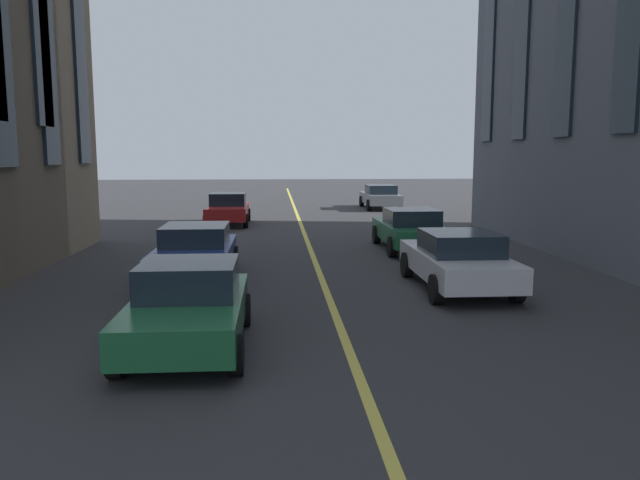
% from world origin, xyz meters
% --- Properties ---
extents(lane_centre_line, '(80.00, 0.16, 0.01)m').
position_xyz_m(lane_centre_line, '(20.00, 0.00, 0.00)').
color(lane_centre_line, '#D8C64C').
rests_on(lane_centre_line, ground_plane).
extents(car_blue_mid, '(4.40, 1.95, 1.37)m').
position_xyz_m(car_blue_mid, '(18.90, 3.17, 0.70)').
color(car_blue_mid, navy).
rests_on(car_blue_mid, ground_plane).
extents(car_grey_parked_a, '(4.40, 1.95, 1.37)m').
position_xyz_m(car_grey_parked_a, '(38.61, -4.90, 0.70)').
color(car_grey_parked_a, slate).
rests_on(car_grey_parked_a, ground_plane).
extents(car_red_trailing, '(3.90, 1.89, 1.40)m').
position_xyz_m(car_red_trailing, '(31.22, 3.25, 0.70)').
color(car_red_trailing, '#B21E1E').
rests_on(car_red_trailing, ground_plane).
extents(car_white_oncoming, '(4.40, 1.95, 1.37)m').
position_xyz_m(car_white_oncoming, '(17.36, -3.07, 0.70)').
color(car_white_oncoming, silver).
rests_on(car_white_oncoming, ground_plane).
extents(car_green_far, '(4.40, 1.95, 1.37)m').
position_xyz_m(car_green_far, '(23.31, -3.26, 0.70)').
color(car_green_far, '#1E6038').
rests_on(car_green_far, ground_plane).
extents(car_green_near, '(3.90, 1.89, 1.40)m').
position_xyz_m(car_green_near, '(13.36, 2.58, 0.70)').
color(car_green_near, '#1E6038').
rests_on(car_green_near, ground_plane).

